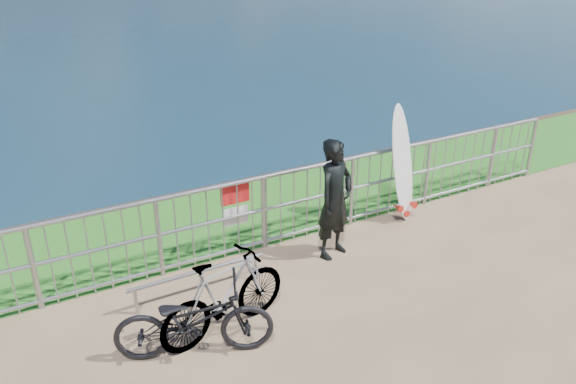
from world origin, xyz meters
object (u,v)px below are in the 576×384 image
bicycle_near (194,320)px  surfer (335,199)px  surfboard (403,168)px  bicycle_far (224,295)px

bicycle_near → surfer: bearing=-46.3°
surfer → surfboard: (1.54, 0.45, 0.00)m
surfboard → surfer: bearing=-163.7°
bicycle_near → bicycle_far: bearing=-45.4°
surfboard → bicycle_far: 3.79m
surfer → surfboard: size_ratio=0.92×
surfboard → bicycle_far: bearing=-159.8°
surfboard → bicycle_far: surfboard is taller
bicycle_far → bicycle_near: bearing=102.2°
bicycle_near → bicycle_far: (0.42, 0.19, 0.05)m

